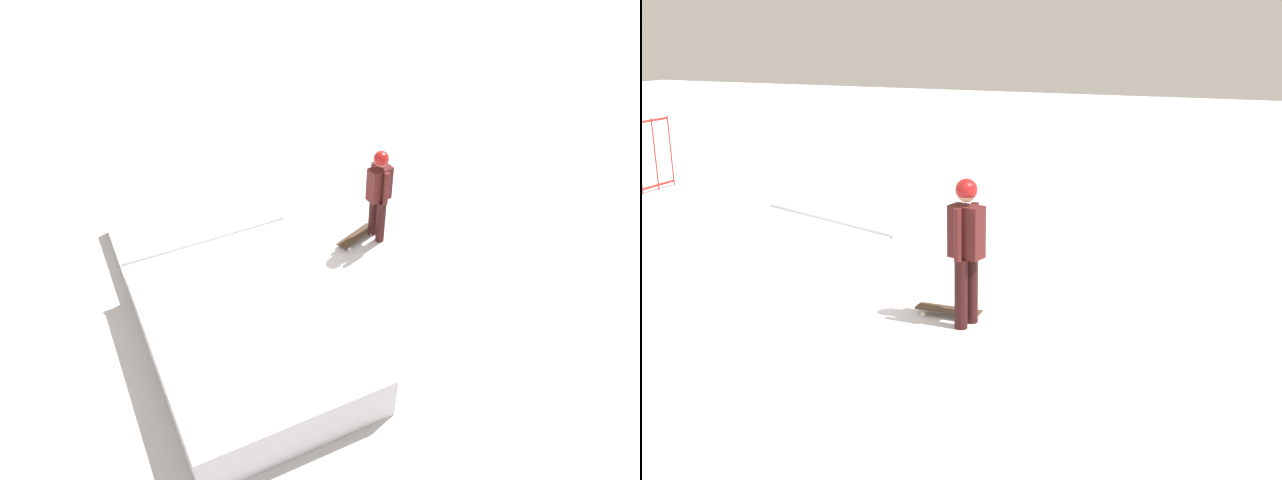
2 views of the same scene
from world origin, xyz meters
The scene contains 4 objects.
ground_plane centered at (0.00, 0.00, 0.00)m, with size 60.00×60.00×0.00m, color silver.
skate_ramp centered at (-0.09, 0.32, 0.32)m, with size 5.95×4.19×0.74m.
skater centered at (-0.09, -2.72, 1.01)m, with size 0.43×0.42×1.73m.
skateboard centered at (0.09, -2.41, 0.08)m, with size 0.28×0.81×0.09m.
Camera 1 is at (-5.32, 3.78, 6.88)m, focal length 34.76 mm.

